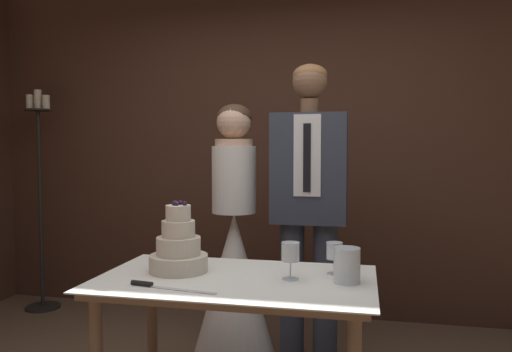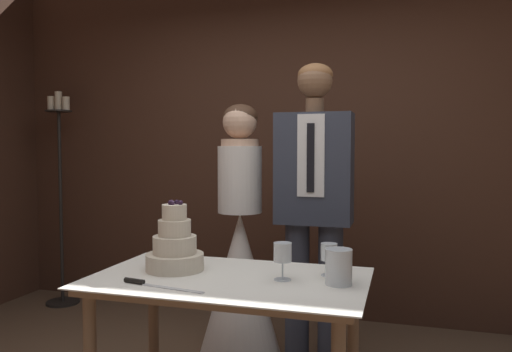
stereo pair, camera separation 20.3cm
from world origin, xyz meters
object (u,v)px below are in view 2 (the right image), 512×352
object	(u,v)px
cake_knife	(147,284)
hurricane_candle	(339,268)
cake_table	(228,299)
wine_glass_middle	(329,254)
bride	(240,265)
wine_glass_near	(283,253)
candle_stand	(61,197)
groom	(314,197)
tiered_cake	(175,247)

from	to	relation	value
cake_knife	hurricane_candle	world-z (taller)	hurricane_candle
cake_table	wine_glass_middle	distance (m)	0.51
cake_knife	hurricane_candle	size ratio (longest dim) A/B	2.57
cake_knife	bride	bearing A→B (deg)	96.29
cake_table	cake_knife	xyz separation A→B (m)	(-0.29, -0.23, 0.11)
wine_glass_near	candle_stand	size ratio (longest dim) A/B	0.09
cake_table	wine_glass_near	size ratio (longest dim) A/B	7.45
wine_glass_middle	candle_stand	bearing A→B (deg)	151.72
groom	tiered_cake	bearing A→B (deg)	-122.71
cake_knife	hurricane_candle	xyz separation A→B (m)	(0.78, 0.25, 0.07)
wine_glass_near	wine_glass_middle	world-z (taller)	wine_glass_near
tiered_cake	candle_stand	distance (m)	2.30
tiered_cake	hurricane_candle	world-z (taller)	tiered_cake
cake_table	wine_glass_middle	size ratio (longest dim) A/B	8.31
wine_glass_near	bride	xyz separation A→B (m)	(-0.49, 0.86, -0.28)
hurricane_candle	bride	bearing A→B (deg)	130.40
wine_glass_middle	groom	bearing A→B (deg)	105.17
wine_glass_near	wine_glass_middle	bearing A→B (deg)	35.39
tiered_cake	cake_knife	xyz separation A→B (m)	(0.01, -0.28, -0.10)
tiered_cake	bride	bearing A→B (deg)	86.17
tiered_cake	wine_glass_near	world-z (taller)	tiered_cake
hurricane_candle	candle_stand	size ratio (longest dim) A/B	0.08
tiered_cake	candle_stand	size ratio (longest dim) A/B	0.19
bride	candle_stand	distance (m)	1.97
candle_stand	bride	bearing A→B (deg)	-18.74
hurricane_candle	candle_stand	distance (m)	2.97
cake_table	cake_knife	world-z (taller)	cake_knife
cake_table	wine_glass_near	world-z (taller)	wine_glass_near
cake_table	bride	bearing A→B (deg)	105.09
cake_table	hurricane_candle	distance (m)	0.53
cake_knife	wine_glass_near	bearing A→B (deg)	33.83
hurricane_candle	bride	distance (m)	1.16
cake_table	hurricane_candle	bearing A→B (deg)	2.40
cake_table	hurricane_candle	world-z (taller)	hurricane_candle
groom	cake_table	bearing A→B (deg)	-105.10
hurricane_candle	bride	world-z (taller)	bride
tiered_cake	hurricane_candle	size ratio (longest dim) A/B	2.19
wine_glass_near	candle_stand	distance (m)	2.76
cake_knife	wine_glass_near	size ratio (longest dim) A/B	2.37
bride	cake_table	bearing A→B (deg)	-74.91
cake_knife	wine_glass_near	xyz separation A→B (m)	(0.53, 0.25, 0.11)
hurricane_candle	candle_stand	xyz separation A→B (m)	(-2.57, 1.49, 0.10)
tiered_cake	cake_knife	size ratio (longest dim) A/B	0.85
candle_stand	cake_table	bearing A→B (deg)	-36.00
cake_table	hurricane_candle	xyz separation A→B (m)	(0.50, 0.02, 0.17)
hurricane_candle	cake_knife	bearing A→B (deg)	-162.51
cake_knife	hurricane_candle	bearing A→B (deg)	26.29
tiered_cake	wine_glass_near	xyz separation A→B (m)	(0.54, -0.03, 0.01)
wine_glass_near	hurricane_candle	xyz separation A→B (m)	(0.25, -0.00, -0.05)
cake_knife	groom	distance (m)	1.26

